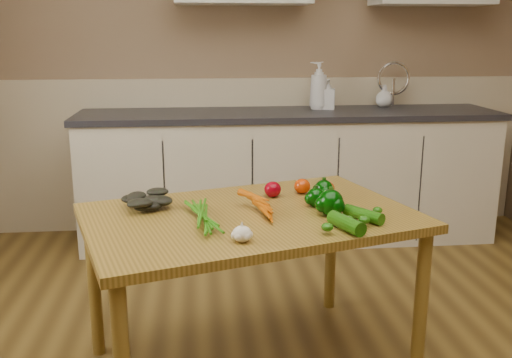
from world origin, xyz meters
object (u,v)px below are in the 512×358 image
Objects in this scene: zucchini_b at (346,223)px; tomato_c at (326,188)px; soap_bottle_b at (328,94)px; pepper_a at (316,197)px; table at (250,231)px; tomato_b at (302,186)px; leafy_greens at (146,198)px; soap_bottle_c at (384,96)px; carrot_bunch at (242,208)px; zucchini_a at (364,215)px; soap_bottle_a at (319,86)px; pepper_c at (331,203)px; pepper_b at (324,190)px; tomato_a at (273,189)px; garlic_bulb at (242,234)px.

tomato_c is at bearing 86.16° from zucchini_b.
pepper_a is at bearing -89.34° from soap_bottle_b.
table is at bearing -166.48° from pepper_a.
pepper_a is (0.29, 0.07, 0.12)m from table.
tomato_c is at bearing -25.13° from tomato_b.
leafy_greens is at bearing 177.14° from pepper_a.
pepper_a is 0.18m from tomato_c.
carrot_bunch is (-1.17, -1.82, -0.24)m from soap_bottle_c.
carrot_bunch is 0.43m from zucchini_b.
pepper_a is at bearing 126.09° from zucchini_a.
soap_bottle_b is 2.78× the size of tomato_b.
soap_bottle_a reaches higher than carrot_bunch.
pepper_c is at bearing -80.44° from tomato_b.
pepper_c is 1.42× the size of tomato_c.
zucchini_a is (-0.20, -1.83, -0.34)m from soap_bottle_a.
soap_bottle_a is at bearing 79.14° from pepper_b.
pepper_b is (0.06, 0.11, 0.00)m from pepper_a.
tomato_a reaches higher than table.
tomato_a is (0.18, 0.55, 0.01)m from garlic_bulb.
garlic_bulb is at bearing -118.58° from tomato_b.
zucchini_b is (0.02, -0.19, -0.02)m from pepper_c.
table is 19.49× the size of tomato_a.
pepper_c reaches higher than table.
zucchini_b is (-0.37, -1.93, -0.27)m from soap_bottle_b.
soap_bottle_b is 1.50m from tomato_b.
pepper_b is 0.33m from zucchini_a.
zucchini_a is (0.07, -0.36, -0.01)m from tomato_c.
soap_bottle_b is at bearing 81.65° from zucchini_a.
tomato_a is 0.24m from tomato_c.
pepper_b is 0.42m from zucchini_b.
leafy_greens is at bearing 168.15° from pepper_c.
carrot_bunch is 3.31× the size of tomato_c.
pepper_b is (0.77, 0.08, -0.00)m from leafy_greens.
table is 20.02× the size of tomato_b.
soap_bottle_c reaches higher than pepper_c.
garlic_bulb is at bearing -116.98° from table.
soap_bottle_c is 1.80m from pepper_b.
soap_bottle_a reaches higher than zucchini_b.
pepper_b reaches higher than zucchini_b.
soap_bottle_c is at bearing 63.66° from pepper_a.
pepper_c is at bearing -20.05° from carrot_bunch.
pepper_b is (-0.36, -1.51, -0.26)m from soap_bottle_b.
soap_bottle_c is at bearing 27.74° from soap_bottle_b.
garlic_bulb reaches higher than zucchini_a.
zucchini_a is 0.15m from zucchini_b.
pepper_a is at bearing -2.86° from leafy_greens.
carrot_bunch is 0.36m from pepper_c.
tomato_b is at bearing -22.59° from soap_bottle_a.
pepper_c reaches higher than zucchini_b.
tomato_c is (0.10, -0.05, -0.00)m from tomato_b.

